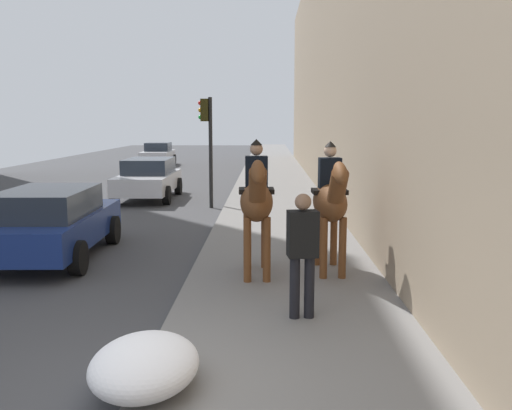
% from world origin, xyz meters
% --- Properties ---
extents(sidewalk_slab, '(120.00, 3.37, 0.12)m').
position_xyz_m(sidewalk_slab, '(0.00, -1.69, 0.06)').
color(sidewalk_slab, slate).
rests_on(sidewalk_slab, ground).
extents(mounted_horse_near, '(2.15, 0.62, 2.35)m').
position_xyz_m(mounted_horse_near, '(4.30, -1.18, 1.44)').
color(mounted_horse_near, brown).
rests_on(mounted_horse_near, sidewalk_slab).
extents(mounted_horse_far, '(2.15, 0.63, 2.30)m').
position_xyz_m(mounted_horse_far, '(4.55, -2.46, 1.40)').
color(mounted_horse_far, brown).
rests_on(mounted_horse_far, sidewalk_slab).
extents(pedestrian_greeting, '(0.31, 0.43, 1.70)m').
position_xyz_m(pedestrian_greeting, '(2.22, -1.84, 1.10)').
color(pedestrian_greeting, black).
rests_on(pedestrian_greeting, sidewalk_slab).
extents(car_near_lane, '(4.30, 2.01, 1.44)m').
position_xyz_m(car_near_lane, '(14.74, 2.88, 0.76)').
color(car_near_lane, silver).
rests_on(car_near_lane, ground).
extents(car_mid_lane, '(4.01, 1.93, 1.44)m').
position_xyz_m(car_mid_lane, '(29.91, 5.49, 0.73)').
color(car_mid_lane, silver).
rests_on(car_mid_lane, ground).
extents(car_far_lane, '(4.31, 2.10, 1.44)m').
position_xyz_m(car_far_lane, '(5.90, 2.97, 0.76)').
color(car_far_lane, navy).
rests_on(car_far_lane, ground).
extents(traffic_light_near_curb, '(0.20, 0.44, 3.51)m').
position_xyz_m(traffic_light_near_curb, '(12.69, 0.53, 2.37)').
color(traffic_light_near_curb, black).
rests_on(traffic_light_near_curb, ground).
extents(snow_pile_near, '(1.40, 1.08, 0.49)m').
position_xyz_m(snow_pile_near, '(0.15, -0.15, 0.36)').
color(snow_pile_near, white).
rests_on(snow_pile_near, sidewalk_slab).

